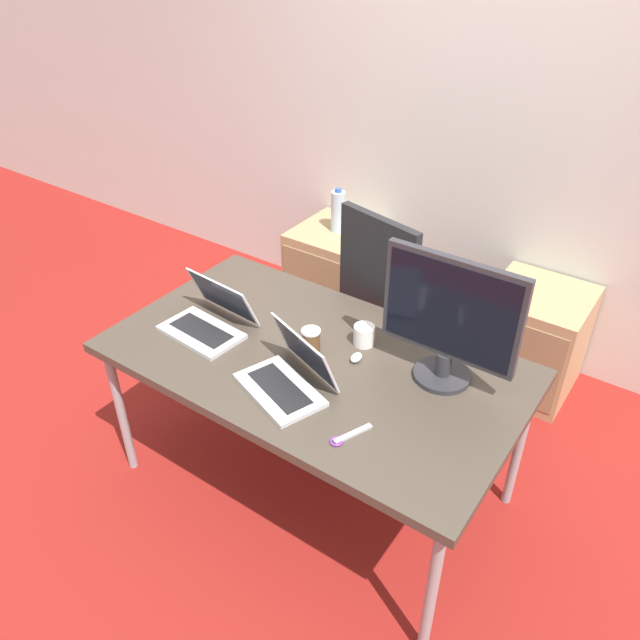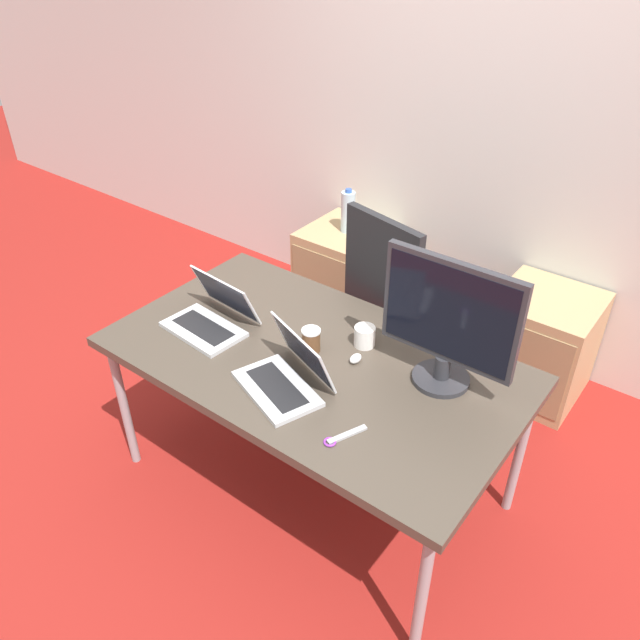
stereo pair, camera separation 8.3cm
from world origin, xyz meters
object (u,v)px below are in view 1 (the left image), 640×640
Objects in this scene: laptop_left at (209,320)px; monitor at (450,320)px; water_bottle at (338,211)px; coffee_cup_white at (364,335)px; office_chair at (399,331)px; laptop_right at (288,377)px; mouse at (356,358)px; coffee_cup_brown at (311,340)px; cabinet_right at (532,339)px; cabinet_left at (337,272)px.

monitor is (0.94, 0.27, 0.22)m from laptop_left.
coffee_cup_white is at bearing -52.06° from water_bottle.
laptop_right is (0.03, -0.94, 0.35)m from office_chair.
coffee_cup_white is (-0.03, 0.11, 0.03)m from mouse.
coffee_cup_brown is at bearing -60.89° from water_bottle.
coffee_cup_brown is (0.68, -1.22, 0.08)m from water_bottle.
cabinet_right is at bearing 65.23° from coffee_cup_brown.
monitor reaches higher than office_chair.
coffee_cup_white is 0.87× the size of coffee_cup_brown.
coffee_cup_white is (0.12, -0.56, 0.35)m from office_chair.
laptop_left reaches higher than coffee_cup_brown.
monitor reaches higher than cabinet_left.
laptop_right is 0.76× the size of monitor.
mouse is 0.69× the size of coffee_cup_white.
cabinet_right is at bearing 43.33° from office_chair.
laptop_left is at bearing -79.74° from cabinet_left.
laptop_right is at bearing -75.38° from coffee_cup_brown.
coffee_cup_white is (0.83, -1.06, 0.48)m from cabinet_left.
monitor is 8.70× the size of mouse.
water_bottle is 1.46m from mouse.
office_chair reaches higher than coffee_cup_brown.
laptop_right is 3.97× the size of coffee_cup_brown.
office_chair is 2.81× the size of laptop_right.
coffee_cup_white is (0.83, -1.06, 0.07)m from water_bottle.
water_bottle is 0.75× the size of laptop_left.
water_bottle is at bearing 144.55° from office_chair.
coffee_cup_brown is at bearing -133.30° from coffee_cup_white.
cabinet_left is 1.74m from monitor.
office_chair is at bearing -136.67° from cabinet_right.
cabinet_left is 1.00× the size of cabinet_right.
office_chair is 1.92× the size of cabinet_left.
coffee_cup_white is at bearing 46.70° from coffee_cup_brown.
office_chair is 0.91m from water_bottle.
laptop_left is at bearing -126.71° from cabinet_right.
cabinet_left is 2.16× the size of water_bottle.
laptop_right is (0.74, -1.45, 0.48)m from cabinet_left.
cabinet_right is 9.68× the size of mouse.
monitor is at bearing 15.84° from laptop_left.
office_chair is 0.93m from monitor.
monitor is (1.18, -1.07, 0.70)m from cabinet_left.
water_bottle is at bearing 126.30° from mouse.
water_bottle is 3.10× the size of coffee_cup_white.
cabinet_left is 1.24m from cabinet_right.
laptop_left is 3.61× the size of coffee_cup_brown.
cabinet_right is at bearing 53.29° from laptop_left.
coffee_cup_white is at bearing -77.91° from office_chair.
water_bottle is at bearing 137.66° from monitor.
mouse is (0.86, -1.18, 0.04)m from water_bottle.
laptop_left is 0.91× the size of laptop_right.
cabinet_right is (1.24, 0.00, 0.00)m from cabinet_left.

